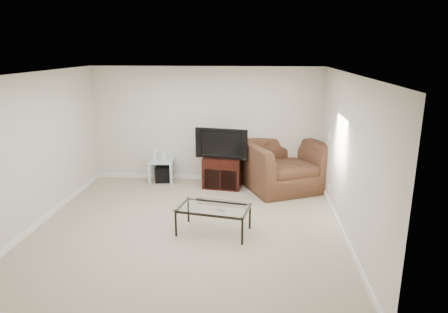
# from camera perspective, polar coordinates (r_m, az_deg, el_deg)

# --- Properties ---
(floor) EXTENTS (5.00, 5.00, 0.00)m
(floor) POSITION_cam_1_polar(r_m,az_deg,el_deg) (6.73, -5.14, -10.03)
(floor) COLOR tan
(floor) RESTS_ON ground
(ceiling) EXTENTS (5.00, 5.00, 0.00)m
(ceiling) POSITION_cam_1_polar(r_m,az_deg,el_deg) (6.10, -5.71, 11.72)
(ceiling) COLOR white
(ceiling) RESTS_ON ground
(wall_back) EXTENTS (5.00, 0.02, 2.50)m
(wall_back) POSITION_cam_1_polar(r_m,az_deg,el_deg) (8.71, -2.60, 4.54)
(wall_back) COLOR silver
(wall_back) RESTS_ON ground
(wall_left) EXTENTS (0.02, 5.00, 2.50)m
(wall_left) POSITION_cam_1_polar(r_m,az_deg,el_deg) (7.17, -25.52, 0.68)
(wall_left) COLOR silver
(wall_left) RESTS_ON ground
(wall_right) EXTENTS (0.02, 5.00, 2.50)m
(wall_right) POSITION_cam_1_polar(r_m,az_deg,el_deg) (6.37, 17.33, -0.18)
(wall_right) COLOR silver
(wall_right) RESTS_ON ground
(plate_back) EXTENTS (0.12, 0.02, 0.12)m
(plate_back) POSITION_cam_1_polar(r_m,az_deg,el_deg) (8.98, -11.54, 4.57)
(plate_back) COLOR white
(plate_back) RESTS_ON wall_back
(plate_right_switch) EXTENTS (0.02, 0.09, 0.13)m
(plate_right_switch) POSITION_cam_1_polar(r_m,az_deg,el_deg) (7.89, 14.80, 2.91)
(plate_right_switch) COLOR white
(plate_right_switch) RESTS_ON wall_right
(plate_right_outlet) EXTENTS (0.02, 0.08, 0.12)m
(plate_right_outlet) POSITION_cam_1_polar(r_m,az_deg,el_deg) (7.86, 14.70, -4.34)
(plate_right_outlet) COLOR white
(plate_right_outlet) RESTS_ON wall_right
(tv_stand) EXTENTS (0.86, 0.65, 0.66)m
(tv_stand) POSITION_cam_1_polar(r_m,az_deg,el_deg) (8.46, -0.14, -2.20)
(tv_stand) COLOR black
(tv_stand) RESTS_ON floor
(dvd_player) EXTENTS (0.52, 0.40, 0.07)m
(dvd_player) POSITION_cam_1_polar(r_m,az_deg,el_deg) (8.36, -0.21, -0.85)
(dvd_player) COLOR black
(dvd_player) RESTS_ON tv_stand
(television) EXTENTS (1.04, 0.38, 0.63)m
(television) POSITION_cam_1_polar(r_m,az_deg,el_deg) (8.26, -0.20, 2.02)
(television) COLOR black
(television) RESTS_ON tv_stand
(side_table) EXTENTS (0.56, 0.56, 0.50)m
(side_table) POSITION_cam_1_polar(r_m,az_deg,el_deg) (8.92, -8.87, -2.01)
(side_table) COLOR #A7BBC9
(side_table) RESTS_ON floor
(subwoofer) EXTENTS (0.40, 0.40, 0.34)m
(subwoofer) POSITION_cam_1_polar(r_m,az_deg,el_deg) (8.95, -8.63, -2.42)
(subwoofer) COLOR black
(subwoofer) RESTS_ON floor
(game_console) EXTENTS (0.06, 0.17, 0.23)m
(game_console) POSITION_cam_1_polar(r_m,az_deg,el_deg) (8.82, -9.78, 0.21)
(game_console) COLOR white
(game_console) RESTS_ON side_table
(game_case) EXTENTS (0.08, 0.15, 0.20)m
(game_case) POSITION_cam_1_polar(r_m,az_deg,el_deg) (8.79, -8.58, 0.11)
(game_case) COLOR silver
(game_case) RESTS_ON side_table
(recliner) EXTENTS (1.81, 1.54, 1.34)m
(recliner) POSITION_cam_1_polar(r_m,az_deg,el_deg) (8.36, 8.57, -0.15)
(recliner) COLOR brown
(recliner) RESTS_ON floor
(coffee_table) EXTENTS (1.24, 0.85, 0.45)m
(coffee_table) POSITION_cam_1_polar(r_m,az_deg,el_deg) (6.44, -1.49, -8.98)
(coffee_table) COLOR black
(coffee_table) RESTS_ON floor
(remote) EXTENTS (0.18, 0.14, 0.02)m
(remote) POSITION_cam_1_polar(r_m,az_deg,el_deg) (6.19, -0.27, -7.65)
(remote) COLOR #B2B2B7
(remote) RESTS_ON coffee_table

